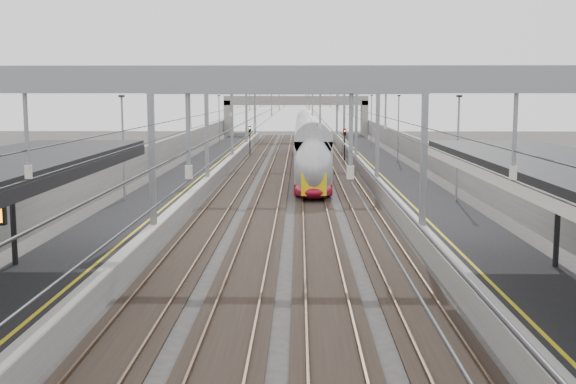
{
  "coord_description": "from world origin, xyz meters",
  "views": [
    {
      "loc": [
        0.56,
        -11.28,
        7.08
      ],
      "look_at": [
        0.0,
        23.6,
        2.36
      ],
      "focal_mm": 45.0,
      "sensor_mm": 36.0,
      "label": 1
    }
  ],
  "objects": [
    {
      "name": "overhead_line",
      "position": [
        0.0,
        51.62,
        6.14
      ],
      "size": [
        13.0,
        140.0,
        6.6
      ],
      "color": "gray",
      "rests_on": "platform_left"
    },
    {
      "name": "signal_green",
      "position": [
        -5.2,
        72.24,
        2.42
      ],
      "size": [
        0.32,
        0.32,
        3.48
      ],
      "color": "black",
      "rests_on": "ground"
    },
    {
      "name": "train",
      "position": [
        1.5,
        57.61,
        2.05
      ],
      "size": [
        2.64,
        48.07,
        4.17
      ],
      "color": "maroon",
      "rests_on": "ground"
    },
    {
      "name": "platform_right",
      "position": [
        8.0,
        45.0,
        0.5
      ],
      "size": [
        4.0,
        120.0,
        1.0
      ],
      "primitive_type": "cube",
      "color": "black",
      "rests_on": "ground"
    },
    {
      "name": "wall_left",
      "position": [
        -11.2,
        45.0,
        1.6
      ],
      "size": [
        0.3,
        120.0,
        3.2
      ],
      "primitive_type": "cube",
      "color": "slate",
      "rests_on": "ground"
    },
    {
      "name": "platform_left",
      "position": [
        -8.0,
        45.0,
        0.5
      ],
      "size": [
        4.0,
        120.0,
        1.0
      ],
      "primitive_type": "cube",
      "color": "black",
      "rests_on": "ground"
    },
    {
      "name": "signal_red_far",
      "position": [
        5.4,
        66.01,
        2.42
      ],
      "size": [
        0.32,
        0.32,
        3.48
      ],
      "color": "black",
      "rests_on": "ground"
    },
    {
      "name": "overbridge",
      "position": [
        0.0,
        100.0,
        5.31
      ],
      "size": [
        22.0,
        2.2,
        6.9
      ],
      "color": "slate",
      "rests_on": "ground"
    },
    {
      "name": "tracks",
      "position": [
        0.0,
        45.0,
        0.05
      ],
      "size": [
        11.4,
        140.0,
        0.2
      ],
      "color": "black",
      "rests_on": "ground"
    },
    {
      "name": "wall_right",
      "position": [
        11.2,
        45.0,
        1.6
      ],
      "size": [
        0.3,
        120.0,
        3.2
      ],
      "primitive_type": "cube",
      "color": "slate",
      "rests_on": "ground"
    },
    {
      "name": "signal_red_near",
      "position": [
        3.2,
        70.94,
        2.42
      ],
      "size": [
        0.32,
        0.32,
        3.48
      ],
      "color": "black",
      "rests_on": "ground"
    }
  ]
}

